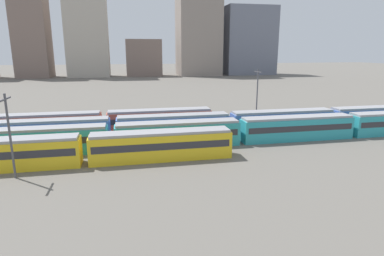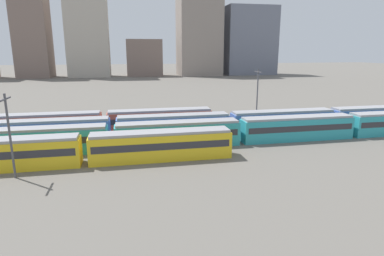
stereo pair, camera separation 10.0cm
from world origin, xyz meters
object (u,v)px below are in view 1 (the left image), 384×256
object	(u,v)px
catenary_pole_0	(9,132)
catenary_pole_1	(257,93)
train_track_1	(240,131)
train_track_3	(45,125)
train_track_2	(230,123)
train_track_0	(0,154)

from	to	relation	value
catenary_pole_0	catenary_pole_1	bearing A→B (deg)	30.18
train_track_1	catenary_pole_0	size ratio (longest dim) A/B	12.02
train_track_3	catenary_pole_0	bearing A→B (deg)	-87.42
train_track_1	catenary_pole_0	distance (m)	30.34
catenary_pole_1	train_track_1	bearing A→B (deg)	-121.66
train_track_2	catenary_pole_0	xyz separation A→B (m)	(-29.14, -13.48, 3.31)
train_track_3	catenary_pole_0	size ratio (longest dim) A/B	5.96
train_track_1	train_track_3	size ratio (longest dim) A/B	2.02
train_track_2	catenary_pole_1	size ratio (longest dim) A/B	10.86
catenary_pole_1	catenary_pole_0	bearing A→B (deg)	-149.82
train_track_0	catenary_pole_1	bearing A→B (deg)	25.14
train_track_2	catenary_pole_0	world-z (taller)	catenary_pole_0
train_track_0	train_track_1	world-z (taller)	same
train_track_1	train_track_3	world-z (taller)	same
train_track_0	train_track_2	world-z (taller)	same
train_track_1	train_track_2	distance (m)	5.20
train_track_1	catenary_pole_1	size ratio (longest dim) A/B	10.86
catenary_pole_0	catenary_pole_1	world-z (taller)	catenary_pole_1
train_track_0	train_track_3	world-z (taller)	same
train_track_0	catenary_pole_0	size ratio (longest dim) A/B	5.96
train_track_0	train_track_3	distance (m)	15.67
train_track_1	train_track_2	bearing A→B (deg)	88.42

